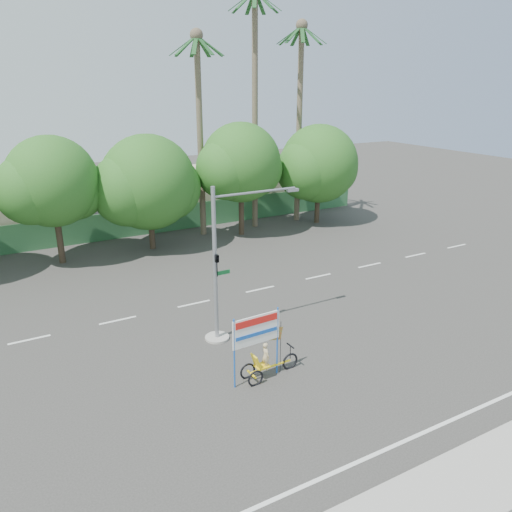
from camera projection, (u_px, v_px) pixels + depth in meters
ground at (313, 366)px, 20.51m from camera, size 120.00×120.00×0.00m
sidewalk_near at (464, 487)px, 14.30m from camera, size 50.00×2.40×0.12m
fence at (150, 221)px, 37.93m from camera, size 38.00×0.08×2.00m
building_right at (220, 190)px, 45.04m from camera, size 14.00×8.00×3.60m
tree_left at (52, 185)px, 30.48m from camera, size 6.66×5.60×8.07m
tree_center at (148, 185)px, 33.41m from camera, size 7.62×6.40×7.85m
tree_right at (240, 166)px, 36.36m from camera, size 6.90×5.80×8.36m
tree_far_right at (318, 166)px, 39.75m from camera, size 7.38×6.20×7.94m
palm_tall at (255, 90)px, 36.80m from camera, size 3.73×3.79×17.45m
palm_mid at (300, 104)px, 38.98m from camera, size 3.73×3.79×15.45m
palm_short at (199, 114)px, 35.27m from camera, size 3.73×3.79×14.45m
traffic_signal at (222, 278)px, 21.83m from camera, size 4.72×1.10×7.00m
trike_billboard at (263, 351)px, 19.28m from camera, size 2.98×0.70×2.93m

